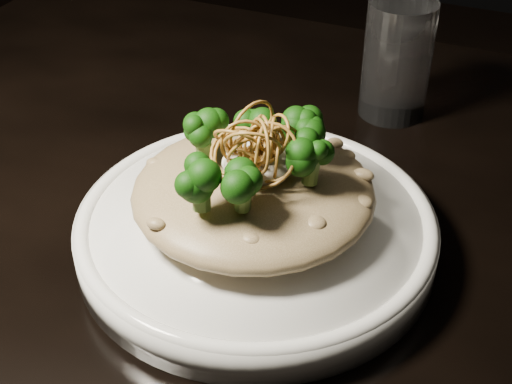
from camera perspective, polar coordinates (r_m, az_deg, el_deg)
table at (r=0.69m, az=2.80°, el=-6.69°), size 1.10×0.80×0.75m
plate at (r=0.58m, az=0.00°, el=-3.15°), size 0.29×0.29×0.03m
risotto at (r=0.57m, az=-0.21°, el=0.05°), size 0.19×0.19×0.04m
broccoli at (r=0.53m, az=-0.04°, el=3.27°), size 0.12×0.12×0.05m
cheese at (r=0.55m, az=0.17°, el=2.41°), size 0.06×0.06×0.02m
shallots at (r=0.53m, az=0.16°, el=4.33°), size 0.05×0.05×0.03m
drinking_glass at (r=0.76m, az=11.21°, el=10.34°), size 0.08×0.08×0.12m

